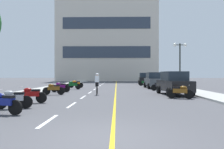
% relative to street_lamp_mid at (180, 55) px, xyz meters
% --- Properties ---
extents(ground_plane, '(140.00, 140.00, 0.00)m').
position_rel_street_lamp_mid_xyz_m(ground_plane, '(-7.03, 2.82, -3.64)').
color(ground_plane, '#47474C').
extents(curb_left, '(2.40, 72.00, 0.12)m').
position_rel_street_lamp_mid_xyz_m(curb_left, '(-14.23, 5.82, -3.58)').
color(curb_left, '#A8A8A3').
rests_on(curb_left, ground).
extents(curb_right, '(2.40, 72.00, 0.12)m').
position_rel_street_lamp_mid_xyz_m(curb_right, '(0.17, 5.82, -3.58)').
color(curb_right, '#A8A8A3').
rests_on(curb_right, ground).
extents(lane_dash_0, '(0.14, 2.20, 0.01)m').
position_rel_street_lamp_mid_xyz_m(lane_dash_0, '(-9.03, -16.18, -3.63)').
color(lane_dash_0, silver).
rests_on(lane_dash_0, ground).
extents(lane_dash_1, '(0.14, 2.20, 0.01)m').
position_rel_street_lamp_mid_xyz_m(lane_dash_1, '(-9.03, -12.18, -3.63)').
color(lane_dash_1, silver).
rests_on(lane_dash_1, ground).
extents(lane_dash_2, '(0.14, 2.20, 0.01)m').
position_rel_street_lamp_mid_xyz_m(lane_dash_2, '(-9.03, -8.18, -3.63)').
color(lane_dash_2, silver).
rests_on(lane_dash_2, ground).
extents(lane_dash_3, '(0.14, 2.20, 0.01)m').
position_rel_street_lamp_mid_xyz_m(lane_dash_3, '(-9.03, -4.18, -3.63)').
color(lane_dash_3, silver).
rests_on(lane_dash_3, ground).
extents(lane_dash_4, '(0.14, 2.20, 0.01)m').
position_rel_street_lamp_mid_xyz_m(lane_dash_4, '(-9.03, -0.18, -3.63)').
color(lane_dash_4, silver).
rests_on(lane_dash_4, ground).
extents(lane_dash_5, '(0.14, 2.20, 0.01)m').
position_rel_street_lamp_mid_xyz_m(lane_dash_5, '(-9.03, 3.82, -3.63)').
color(lane_dash_5, silver).
rests_on(lane_dash_5, ground).
extents(lane_dash_6, '(0.14, 2.20, 0.01)m').
position_rel_street_lamp_mid_xyz_m(lane_dash_6, '(-9.03, 7.82, -3.63)').
color(lane_dash_6, silver).
rests_on(lane_dash_6, ground).
extents(lane_dash_7, '(0.14, 2.20, 0.01)m').
position_rel_street_lamp_mid_xyz_m(lane_dash_7, '(-9.03, 11.82, -3.63)').
color(lane_dash_7, silver).
rests_on(lane_dash_7, ground).
extents(lane_dash_8, '(0.14, 2.20, 0.01)m').
position_rel_street_lamp_mid_xyz_m(lane_dash_8, '(-9.03, 15.82, -3.63)').
color(lane_dash_8, silver).
rests_on(lane_dash_8, ground).
extents(lane_dash_9, '(0.14, 2.20, 0.01)m').
position_rel_street_lamp_mid_xyz_m(lane_dash_9, '(-9.03, 19.82, -3.63)').
color(lane_dash_9, silver).
rests_on(lane_dash_9, ground).
extents(lane_dash_10, '(0.14, 2.20, 0.01)m').
position_rel_street_lamp_mid_xyz_m(lane_dash_10, '(-9.03, 23.82, -3.63)').
color(lane_dash_10, silver).
rests_on(lane_dash_10, ground).
extents(lane_dash_11, '(0.14, 2.20, 0.01)m').
position_rel_street_lamp_mid_xyz_m(lane_dash_11, '(-9.03, 27.82, -3.63)').
color(lane_dash_11, silver).
rests_on(lane_dash_11, ground).
extents(centre_line_yellow, '(0.12, 66.00, 0.01)m').
position_rel_street_lamp_mid_xyz_m(centre_line_yellow, '(-6.78, 5.82, -3.63)').
color(centre_line_yellow, gold).
rests_on(centre_line_yellow, ground).
extents(office_building, '(23.61, 6.15, 21.99)m').
position_rel_street_lamp_mid_xyz_m(office_building, '(-9.03, 29.83, 7.36)').
color(office_building, beige).
rests_on(office_building, ground).
extents(street_lamp_mid, '(1.46, 0.36, 4.76)m').
position_rel_street_lamp_mid_xyz_m(street_lamp_mid, '(0.00, 0.00, 0.00)').
color(street_lamp_mid, black).
rests_on(street_lamp_mid, curb_right).
extents(parked_car_near, '(2.18, 4.32, 1.82)m').
position_rel_street_lamp_mid_xyz_m(parked_car_near, '(-2.21, -6.27, -2.72)').
color(parked_car_near, black).
rests_on(parked_car_near, ground).
extents(parked_car_mid, '(2.01, 4.24, 1.82)m').
position_rel_street_lamp_mid_xyz_m(parked_car_mid, '(-2.39, 1.97, -2.72)').
color(parked_car_mid, black).
rests_on(parked_car_mid, ground).
extents(parked_car_far, '(2.15, 4.30, 1.82)m').
position_rel_street_lamp_mid_xyz_m(parked_car_far, '(-2.31, 11.40, -2.72)').
color(parked_car_far, black).
rests_on(parked_car_far, ground).
extents(motorcycle_0, '(1.67, 0.69, 0.92)m').
position_rel_street_lamp_mid_xyz_m(motorcycle_0, '(-11.20, -14.99, -3.16)').
color(motorcycle_0, black).
rests_on(motorcycle_0, ground).
extents(motorcycle_1, '(1.67, 0.68, 0.92)m').
position_rel_street_lamp_mid_xyz_m(motorcycle_1, '(-11.47, -13.57, -3.16)').
color(motorcycle_1, black).
rests_on(motorcycle_1, ground).
extents(motorcycle_2, '(1.70, 0.60, 0.92)m').
position_rel_street_lamp_mid_xyz_m(motorcycle_2, '(-11.42, -11.51, -3.16)').
color(motorcycle_2, black).
rests_on(motorcycle_2, ground).
extents(motorcycle_3, '(1.63, 0.81, 0.92)m').
position_rel_street_lamp_mid_xyz_m(motorcycle_3, '(-2.52, -9.11, -3.16)').
color(motorcycle_3, black).
rests_on(motorcycle_3, ground).
extents(motorcycle_4, '(1.69, 0.61, 0.92)m').
position_rel_street_lamp_mid_xyz_m(motorcycle_4, '(-11.58, -6.56, -3.16)').
color(motorcycle_4, black).
rests_on(motorcycle_4, ground).
extents(motorcycle_5, '(1.70, 0.60, 0.92)m').
position_rel_street_lamp_mid_xyz_m(motorcycle_5, '(-11.72, -3.88, -3.16)').
color(motorcycle_5, black).
rests_on(motorcycle_5, ground).
extents(motorcycle_6, '(1.69, 0.60, 0.92)m').
position_rel_street_lamp_mid_xyz_m(motorcycle_6, '(-2.48, -1.76, -3.16)').
color(motorcycle_6, black).
rests_on(motorcycle_6, ground).
extents(motorcycle_7, '(1.64, 0.79, 0.92)m').
position_rel_street_lamp_mid_xyz_m(motorcycle_7, '(-11.31, -0.35, -3.16)').
color(motorcycle_7, black).
rests_on(motorcycle_7, ground).
extents(motorcycle_8, '(1.70, 0.60, 0.92)m').
position_rel_street_lamp_mid_xyz_m(motorcycle_8, '(-11.51, 2.60, -3.16)').
color(motorcycle_8, black).
rests_on(motorcycle_8, ground).
extents(motorcycle_9, '(1.70, 0.60, 0.92)m').
position_rel_street_lamp_mid_xyz_m(motorcycle_9, '(-2.34, 5.27, -3.16)').
color(motorcycle_9, black).
rests_on(motorcycle_9, ground).
extents(motorcycle_10, '(1.70, 0.60, 0.92)m').
position_rel_street_lamp_mid_xyz_m(motorcycle_10, '(-2.79, 7.09, -3.16)').
color(motorcycle_10, black).
rests_on(motorcycle_10, ground).
extents(cyclist_rider, '(0.42, 1.77, 1.71)m').
position_rel_street_lamp_mid_xyz_m(cyclist_rider, '(-8.22, -6.31, -2.75)').
color(cyclist_rider, black).
rests_on(cyclist_rider, ground).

